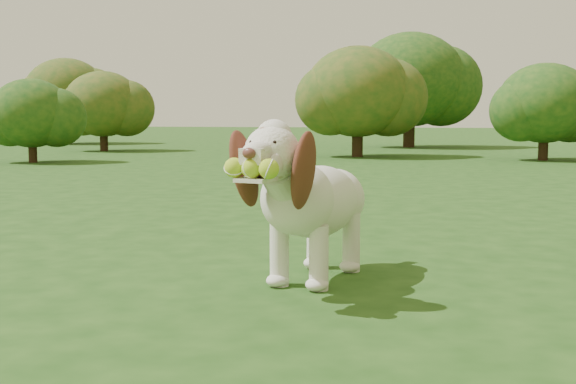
# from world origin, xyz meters

# --- Properties ---
(ground) EXTENTS (80.00, 80.00, 0.00)m
(ground) POSITION_xyz_m (0.00, 0.00, 0.00)
(ground) COLOR #1A3F12
(ground) RESTS_ON ground
(dog) EXTENTS (0.50, 1.08, 0.70)m
(dog) POSITION_xyz_m (0.10, -0.18, 0.37)
(dog) COLOR silver
(dog) RESTS_ON ground
(shrub_a) EXTENTS (1.23, 1.23, 1.27)m
(shrub_a) POSITION_xyz_m (-5.59, 6.66, 0.75)
(shrub_a) COLOR #382314
(shrub_a) RESTS_ON ground
(shrub_g) EXTENTS (2.08, 2.08, 2.16)m
(shrub_g) POSITION_xyz_m (-8.94, 13.46, 1.27)
(shrub_g) COLOR #382314
(shrub_g) RESTS_ON ground
(shrub_i) EXTENTS (2.48, 2.48, 2.57)m
(shrub_i) POSITION_xyz_m (-0.34, 13.33, 1.51)
(shrub_i) COLOR #382314
(shrub_i) RESTS_ON ground
(shrub_e) EXTENTS (1.55, 1.55, 1.60)m
(shrub_e) POSITION_xyz_m (-6.23, 10.18, 0.94)
(shrub_e) COLOR #382314
(shrub_e) RESTS_ON ground
(shrub_b) EXTENTS (1.84, 1.84, 1.91)m
(shrub_b) POSITION_xyz_m (-0.97, 9.31, 1.12)
(shrub_b) COLOR #382314
(shrub_b) RESTS_ON ground
(shrub_c) EXTENTS (1.49, 1.49, 1.55)m
(shrub_c) POSITION_xyz_m (2.06, 8.99, 0.91)
(shrub_c) COLOR #382314
(shrub_c) RESTS_ON ground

